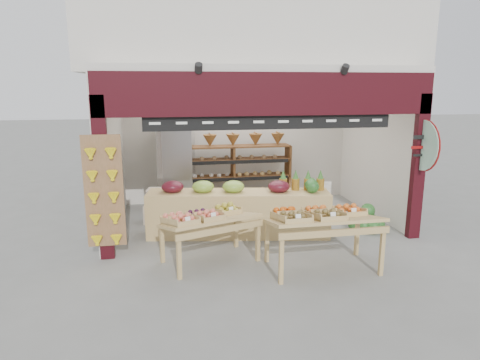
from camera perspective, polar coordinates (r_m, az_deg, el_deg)
The scene contains 11 objects.
ground at distance 8.62m, azimuth 2.26°, elevation -6.38°, with size 60.00×60.00×0.00m, color slate.
shop_structure at distance 9.80m, azimuth 0.31°, elevation 19.15°, with size 6.36×5.12×5.40m.
banana_board at distance 7.05m, azimuth -17.69°, elevation -1.81°, with size 0.60×0.15×1.80m.
gift_sign at distance 8.25m, azimuth 23.26°, elevation 4.27°, with size 0.04×0.93×0.92m.
back_shelving at distance 9.92m, azimuth -0.94°, elevation 2.55°, with size 2.70×0.44×1.69m.
refrigerator at distance 9.77m, azimuth -8.43°, elevation 1.72°, with size 0.76×0.76×1.96m, color #B4B7BB.
cardboard_stack at distance 8.99m, azimuth -9.52°, elevation -3.97°, with size 1.08×0.78×0.72m.
mid_counter at distance 8.07m, azimuth -0.28°, elevation -4.23°, with size 3.45×1.22×1.07m.
display_table_left at distance 6.78m, azimuth -4.90°, elevation -5.16°, with size 1.67×1.28×0.96m.
display_table_right at distance 6.64m, azimuth 10.45°, elevation -4.92°, with size 1.68×0.94×1.06m.
watermelon_pile at distance 8.76m, azimuth 16.47°, elevation -5.36°, with size 0.68×0.68×0.53m.
Camera 1 is at (-1.78, -7.95, 2.79)m, focal length 32.00 mm.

